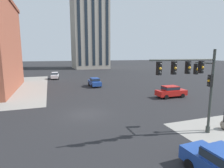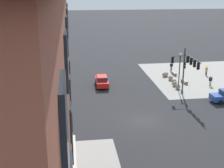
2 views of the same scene
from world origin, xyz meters
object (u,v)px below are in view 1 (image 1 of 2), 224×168
object	(u,v)px
car_main_northbound_far	(55,75)
car_cross_eastbound	(95,82)
car_main_southbound_near	(171,91)
traffic_signal_main	(196,79)

from	to	relation	value
car_main_northbound_far	car_cross_eastbound	size ratio (longest dim) A/B	1.03
car_main_southbound_near	traffic_signal_main	bearing A→B (deg)	-119.34
car_main_northbound_far	car_main_southbound_near	xyz separation A→B (m)	(15.23, -26.41, 0.00)
car_cross_eastbound	traffic_signal_main	bearing A→B (deg)	-84.62
car_main_northbound_far	traffic_signal_main	bearing A→B (deg)	-76.21
traffic_signal_main	car_main_northbound_far	bearing A→B (deg)	103.79
traffic_signal_main	car_main_southbound_near	bearing A→B (deg)	60.66
traffic_signal_main	car_main_northbound_far	size ratio (longest dim) A/B	1.45
car_main_northbound_far	car_cross_eastbound	xyz separation A→B (m)	(6.95, -13.96, 0.00)
traffic_signal_main	car_main_northbound_far	distance (m)	38.51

